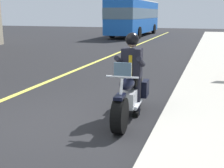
# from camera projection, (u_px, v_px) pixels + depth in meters

# --- Properties ---
(ground_plane) EXTENTS (80.00, 80.00, 0.00)m
(ground_plane) POSITION_uv_depth(u_px,v_px,m) (50.00, 126.00, 5.79)
(ground_plane) COLOR black
(motorcycle_main) EXTENTS (2.22, 0.67, 1.26)m
(motorcycle_main) POSITION_uv_depth(u_px,v_px,m) (130.00, 97.00, 6.14)
(motorcycle_main) COLOR black
(motorcycle_main) RESTS_ON ground_plane
(rider_main) EXTENTS (0.64, 0.57, 1.74)m
(rider_main) POSITION_uv_depth(u_px,v_px,m) (132.00, 67.00, 6.18)
(rider_main) COLOR black
(rider_main) RESTS_ON ground_plane
(bus_near) EXTENTS (11.05, 2.70, 3.30)m
(bus_near) POSITION_uv_depth(u_px,v_px,m) (135.00, 16.00, 28.63)
(bus_near) COLOR blue
(bus_near) RESTS_ON ground_plane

